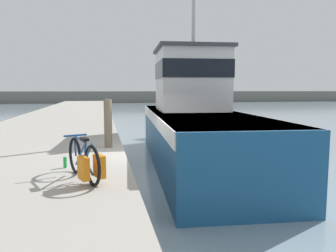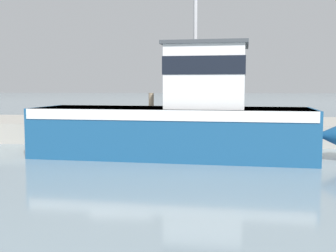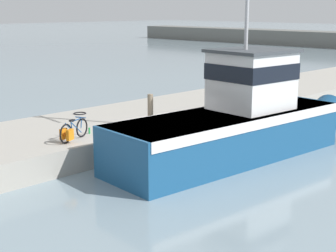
{
  "view_description": "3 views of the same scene",
  "coord_description": "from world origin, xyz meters",
  "px_view_note": "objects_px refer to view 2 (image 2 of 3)",
  "views": [
    {
      "loc": [
        -1.57,
        -8.47,
        2.56
      ],
      "look_at": [
        0.06,
        -0.42,
        1.64
      ],
      "focal_mm": 35.0,
      "sensor_mm": 36.0,
      "label": 1
    },
    {
      "loc": [
        16.82,
        3.55,
        2.55
      ],
      "look_at": [
        0.3,
        1.81,
        1.0
      ],
      "focal_mm": 45.0,
      "sensor_mm": 36.0,
      "label": 2
    },
    {
      "loc": [
        13.3,
        -12.8,
        5.63
      ],
      "look_at": [
        -0.51,
        0.99,
        1.13
      ],
      "focal_mm": 55.0,
      "sensor_mm": 36.0,
      "label": 3
    }
  ],
  "objects_px": {
    "mooring_post": "(151,108)",
    "bicycle_touring": "(78,115)",
    "fishing_boat_main": "(189,117)",
    "water_bottle_on_curb": "(105,119)"
  },
  "relations": [
    {
      "from": "fishing_boat_main",
      "to": "water_bottle_on_curb",
      "type": "xyz_separation_m",
      "value": [
        -3.99,
        -4.13,
        -0.41
      ]
    },
    {
      "from": "bicycle_touring",
      "to": "water_bottle_on_curb",
      "type": "distance_m",
      "value": 1.25
    },
    {
      "from": "fishing_boat_main",
      "to": "water_bottle_on_curb",
      "type": "relative_size",
      "value": 51.87
    },
    {
      "from": "mooring_post",
      "to": "bicycle_touring",
      "type": "bearing_deg",
      "value": -97.7
    },
    {
      "from": "mooring_post",
      "to": "water_bottle_on_curb",
      "type": "distance_m",
      "value": 2.57
    },
    {
      "from": "fishing_boat_main",
      "to": "water_bottle_on_curb",
      "type": "distance_m",
      "value": 5.76
    },
    {
      "from": "bicycle_touring",
      "to": "mooring_post",
      "type": "height_order",
      "value": "mooring_post"
    },
    {
      "from": "bicycle_touring",
      "to": "mooring_post",
      "type": "distance_m",
      "value": 3.49
    },
    {
      "from": "fishing_boat_main",
      "to": "mooring_post",
      "type": "distance_m",
      "value": 3.55
    },
    {
      "from": "bicycle_touring",
      "to": "water_bottle_on_curb",
      "type": "bearing_deg",
      "value": 92.37
    }
  ]
}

